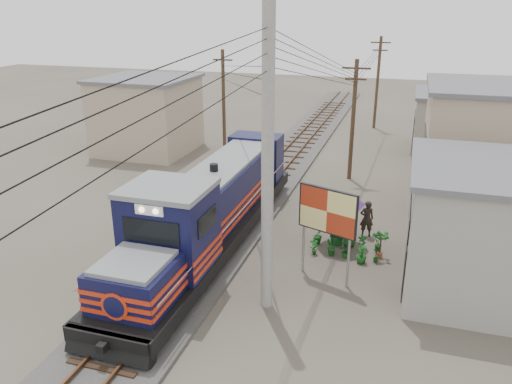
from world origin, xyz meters
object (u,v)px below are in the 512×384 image
(billboard, at_px, (327,213))
(market_umbrella, at_px, (340,198))
(locomotive, at_px, (210,210))
(vendor, at_px, (367,219))

(billboard, bearing_deg, market_umbrella, 110.31)
(locomotive, relative_size, vendor, 9.34)
(vendor, bearing_deg, market_umbrella, 30.90)
(locomotive, bearing_deg, billboard, -12.97)
(locomotive, xyz_separation_m, market_umbrella, (5.12, 1.97, 0.44))
(locomotive, distance_m, billboard, 5.33)
(market_umbrella, bearing_deg, billboard, -90.29)
(vendor, bearing_deg, billboard, 59.92)
(vendor, bearing_deg, locomotive, 11.38)
(market_umbrella, relative_size, vendor, 1.52)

